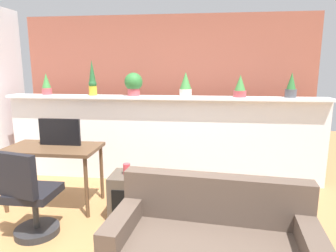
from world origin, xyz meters
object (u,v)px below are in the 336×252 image
object	(u,v)px
potted_plant_0	(46,84)
vase_on_shelf	(127,169)
potted_plant_4	(240,87)
side_cube_shelf	(129,195)
potted_plant_1	(92,80)
potted_plant_2	(134,83)
potted_plant_3	(186,85)
office_chair	(30,201)
desk	(53,153)
tv_monitor	(60,132)
couch	(212,249)
potted_plant_5	(291,86)

from	to	relation	value
potted_plant_0	vase_on_shelf	bearing A→B (deg)	-37.39
potted_plant_4	side_cube_shelf	world-z (taller)	potted_plant_4
potted_plant_1	potted_plant_2	xyz separation A→B (m)	(0.60, 0.05, -0.05)
potted_plant_2	potted_plant_3	xyz separation A→B (m)	(0.76, -0.04, -0.01)
office_chair	side_cube_shelf	bearing A→B (deg)	32.45
potted_plant_2	side_cube_shelf	world-z (taller)	potted_plant_2
potted_plant_3	desk	world-z (taller)	potted_plant_3
side_cube_shelf	vase_on_shelf	distance (m)	0.31
potted_plant_3	potted_plant_4	size ratio (longest dim) A/B	1.12
potted_plant_4	vase_on_shelf	bearing A→B (deg)	-140.06
potted_plant_4	tv_monitor	world-z (taller)	potted_plant_4
tv_monitor	couch	xyz separation A→B (m)	(1.82, -1.21, -0.63)
potted_plant_5	vase_on_shelf	world-z (taller)	potted_plant_5
potted_plant_4	vase_on_shelf	distance (m)	1.94
potted_plant_1	potted_plant_5	bearing A→B (deg)	0.77
desk	office_chair	world-z (taller)	office_chair
side_cube_shelf	couch	world-z (taller)	couch
desk	side_cube_shelf	bearing A→B (deg)	-9.19
potted_plant_2	desk	world-z (taller)	potted_plant_2
potted_plant_2	side_cube_shelf	size ratio (longest dim) A/B	0.67
potted_plant_2	tv_monitor	bearing A→B (deg)	-127.40
tv_monitor	vase_on_shelf	distance (m)	0.98
potted_plant_3	potted_plant_4	distance (m)	0.75
potted_plant_0	side_cube_shelf	size ratio (longest dim) A/B	0.64
potted_plant_5	office_chair	xyz separation A→B (m)	(-2.86, -1.70, -1.04)
potted_plant_4	office_chair	distance (m)	2.93
potted_plant_0	potted_plant_2	world-z (taller)	potted_plant_2
potted_plant_0	tv_monitor	size ratio (longest dim) A/B	0.63
potted_plant_4	office_chair	xyz separation A→B (m)	(-2.18, -1.67, -1.03)
side_cube_shelf	potted_plant_5	bearing A→B (deg)	29.89
potted_plant_3	tv_monitor	bearing A→B (deg)	-148.86
potted_plant_3	couch	xyz separation A→B (m)	(0.35, -2.09, -1.16)
potted_plant_5	couch	size ratio (longest dim) A/B	0.21
desk	couch	world-z (taller)	couch
potted_plant_1	office_chair	xyz separation A→B (m)	(-0.06, -1.66, -1.12)
tv_monitor	office_chair	size ratio (longest dim) A/B	0.56
tv_monitor	side_cube_shelf	distance (m)	1.14
potted_plant_5	vase_on_shelf	bearing A→B (deg)	-150.41
tv_monitor	potted_plant_3	bearing A→B (deg)	31.14
potted_plant_1	couch	distance (m)	2.96
potted_plant_0	side_cube_shelf	distance (m)	2.27
potted_plant_2	desk	bearing A→B (deg)	-127.34
potted_plant_4	couch	bearing A→B (deg)	-100.92
side_cube_shelf	desk	bearing A→B (deg)	170.81
couch	tv_monitor	bearing A→B (deg)	146.43
desk	potted_plant_2	bearing A→B (deg)	52.66
potted_plant_3	office_chair	bearing A→B (deg)	-130.45
potted_plant_5	desk	distance (m)	3.22
potted_plant_2	potted_plant_3	world-z (taller)	potted_plant_3
desk	side_cube_shelf	distance (m)	1.06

